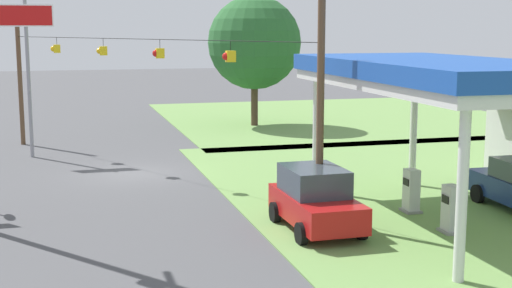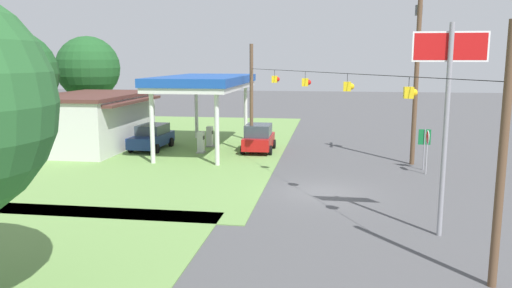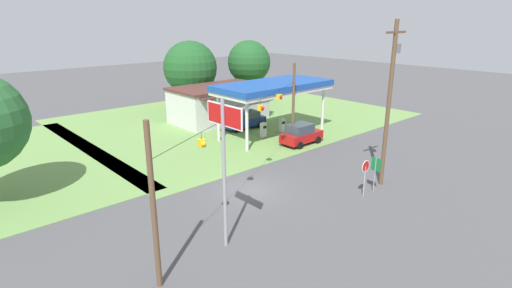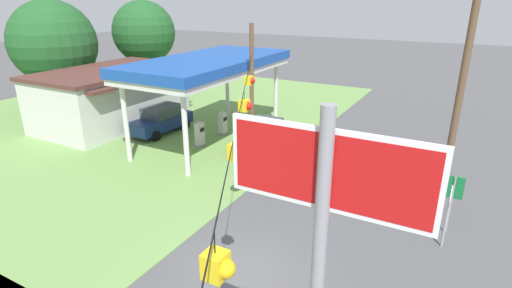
% 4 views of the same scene
% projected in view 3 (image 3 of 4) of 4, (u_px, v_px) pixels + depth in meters
% --- Properties ---
extents(ground_plane, '(160.00, 160.00, 0.00)m').
position_uv_depth(ground_plane, '(250.00, 190.00, 27.07)').
color(ground_plane, '#4C4C4F').
extents(grass_verge_station_corner, '(36.00, 28.00, 0.04)m').
position_uv_depth(grass_verge_station_corner, '(235.00, 117.00, 46.99)').
color(grass_verge_station_corner, '#6B934C').
rests_on(grass_verge_station_corner, ground).
extents(gas_station_canopy, '(11.71, 5.49, 5.28)m').
position_uv_depth(gas_station_canopy, '(273.00, 88.00, 38.34)').
color(gas_station_canopy, silver).
rests_on(gas_station_canopy, ground).
extents(gas_station_store, '(10.45, 6.73, 3.96)m').
position_uv_depth(gas_station_store, '(219.00, 103.00, 44.91)').
color(gas_station_store, silver).
rests_on(gas_station_store, ground).
extents(fuel_pump_near, '(0.71, 0.56, 1.52)m').
position_uv_depth(fuel_pump_near, '(263.00, 131.00, 38.74)').
color(fuel_pump_near, gray).
rests_on(fuel_pump_near, ground).
extents(fuel_pump_far, '(0.71, 0.56, 1.52)m').
position_uv_depth(fuel_pump_far, '(282.00, 126.00, 40.39)').
color(fuel_pump_far, gray).
rests_on(fuel_pump_far, ground).
extents(car_at_pumps_front, '(4.13, 2.15, 1.97)m').
position_uv_depth(car_at_pumps_front, '(301.00, 134.00, 36.62)').
color(car_at_pumps_front, '#AD1414').
rests_on(car_at_pumps_front, ground).
extents(car_at_pumps_rear, '(4.69, 2.25, 1.80)m').
position_uv_depth(car_at_pumps_rear, '(245.00, 120.00, 42.00)').
color(car_at_pumps_rear, navy).
rests_on(car_at_pumps_rear, ground).
extents(stop_sign_roadside, '(0.80, 0.08, 2.50)m').
position_uv_depth(stop_sign_roadside, '(365.00, 170.00, 25.58)').
color(stop_sign_roadside, '#99999E').
rests_on(stop_sign_roadside, ground).
extents(stop_sign_overhead, '(0.22, 2.57, 7.66)m').
position_uv_depth(stop_sign_overhead, '(224.00, 142.00, 18.87)').
color(stop_sign_overhead, gray).
rests_on(stop_sign_overhead, ground).
extents(route_sign, '(0.10, 0.70, 2.40)m').
position_uv_depth(route_sign, '(376.00, 168.00, 26.31)').
color(route_sign, gray).
rests_on(route_sign, ground).
extents(utility_pole_main, '(2.20, 0.44, 11.10)m').
position_uv_depth(utility_pole_main, '(390.00, 97.00, 26.26)').
color(utility_pole_main, brown).
rests_on(utility_pole_main, ground).
extents(signal_span_gantry, '(19.39, 10.24, 7.44)m').
position_uv_depth(signal_span_gantry, '(249.00, 132.00, 25.84)').
color(signal_span_gantry, brown).
rests_on(signal_span_gantry, ground).
extents(tree_behind_station, '(6.54, 6.54, 8.62)m').
position_uv_depth(tree_behind_station, '(190.00, 68.00, 48.81)').
color(tree_behind_station, '#4C3828').
rests_on(tree_behind_station, ground).
extents(tree_far_back, '(5.60, 5.60, 8.48)m').
position_uv_depth(tree_far_back, '(249.00, 62.00, 52.15)').
color(tree_far_back, '#4C3828').
rests_on(tree_far_back, ground).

